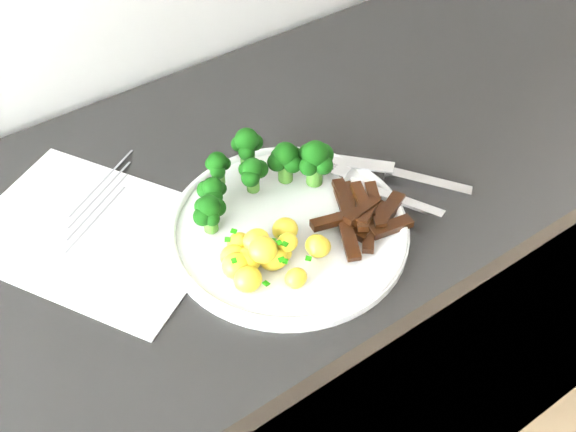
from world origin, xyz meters
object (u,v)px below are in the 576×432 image
counter (243,370)px  recipe_paper (95,233)px  plate (288,228)px  broccoli (262,169)px  fork (375,188)px  beef_strips (364,214)px  potatoes (265,254)px  knife (404,177)px

counter → recipe_paper: bearing=166.2°
plate → broccoli: (0.01, 0.07, 0.04)m
recipe_paper → fork: (0.33, -0.15, 0.02)m
plate → beef_strips: bearing=-27.8°
fork → potatoes: bearing=-174.7°
potatoes → knife: size_ratio=0.63×
fork → broccoli: bearing=143.6°
fork → knife: fork is taller
beef_strips → fork: beef_strips is taller
counter → beef_strips: (0.12, -0.14, 0.45)m
counter → recipe_paper: recipe_paper is taller
broccoli → beef_strips: size_ratio=1.51×
potatoes → beef_strips: bearing=-4.9°
broccoli → fork: 0.15m
plate → fork: (0.13, -0.02, 0.01)m
counter → fork: (0.16, -0.11, 0.45)m
recipe_paper → fork: 0.37m
beef_strips → plate: bearing=152.2°
broccoli → fork: size_ratio=1.05×
broccoli → beef_strips: broccoli is taller
counter → knife: bearing=-27.2°
potatoes → fork: bearing=5.3°
potatoes → knife: (0.24, 0.02, -0.02)m
plate → knife: 0.18m
beef_strips → knife: 0.10m
plate → beef_strips: beef_strips is taller
recipe_paper → plate: size_ratio=1.23×
beef_strips → knife: bearing=18.1°
plate → potatoes: potatoes is taller
counter → fork: fork is taller
counter → recipe_paper: 0.47m
recipe_paper → broccoli: size_ratio=1.80×
recipe_paper → beef_strips: (0.29, -0.18, 0.02)m
beef_strips → fork: size_ratio=0.70×
recipe_paper → broccoli: broccoli is taller
counter → potatoes: (-0.03, -0.13, 0.46)m
counter → plate: size_ratio=7.54×
potatoes → counter: bearing=78.9°
fork → plate: bearing=173.1°
plate → broccoli: broccoli is taller
potatoes → knife: bearing=4.7°
potatoes → plate: bearing=30.0°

